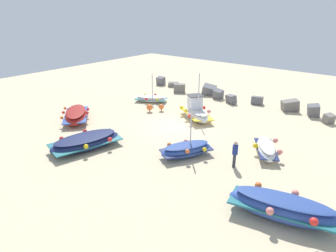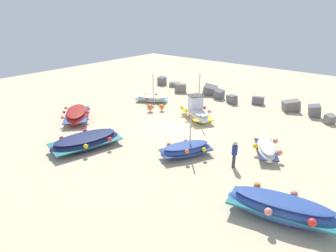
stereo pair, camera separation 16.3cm
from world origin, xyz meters
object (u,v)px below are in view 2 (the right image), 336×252
object	(u,v)px
fishing_boat_0	(266,149)
fishing_boat_2	(77,115)
fishing_boat_1	(186,150)
fishing_boat_3	(196,112)
mooring_buoy_0	(150,107)
mooring_buoy_1	(162,107)
fishing_boat_4	(152,99)
fishing_boat_5	(86,141)
fishing_boat_6	(281,208)
person_walking	(234,153)

from	to	relation	value
fishing_boat_0	fishing_boat_2	world-z (taller)	fishing_boat_2
fishing_boat_1	fishing_boat_3	size ratio (longest dim) A/B	0.85
fishing_boat_3	mooring_buoy_0	size ratio (longest dim) A/B	5.96
fishing_boat_2	mooring_buoy_1	size ratio (longest dim) A/B	6.83
fishing_boat_4	mooring_buoy_0	bearing A→B (deg)	102.44
mooring_buoy_0	mooring_buoy_1	distance (m)	1.07
fishing_boat_0	fishing_boat_1	xyz separation A→B (m)	(-3.80, -3.38, 0.04)
fishing_boat_5	fishing_boat_6	bearing A→B (deg)	109.19
fishing_boat_3	fishing_boat_4	size ratio (longest dim) A/B	1.23
fishing_boat_0	fishing_boat_6	size ratio (longest dim) A/B	0.67
fishing_boat_2	person_walking	distance (m)	13.83
fishing_boat_2	person_walking	size ratio (longest dim) A/B	2.65
person_walking	mooring_buoy_1	distance (m)	11.04
fishing_boat_1	fishing_boat_4	xyz separation A→B (m)	(-9.51, 7.13, -0.14)
fishing_boat_4	fishing_boat_1	bearing A→B (deg)	115.60
fishing_boat_2	mooring_buoy_1	bearing A→B (deg)	-82.77
fishing_boat_2	fishing_boat_4	xyz separation A→B (m)	(1.30, 7.77, -0.16)
fishing_boat_0	fishing_boat_3	xyz separation A→B (m)	(-7.22, 2.67, 0.19)
fishing_boat_4	person_walking	xyz separation A→B (m)	(12.45, -6.42, 0.62)
fishing_boat_0	mooring_buoy_0	xyz separation A→B (m)	(-11.38, 1.45, 0.00)
mooring_buoy_0	fishing_boat_2	bearing A→B (deg)	-120.62
mooring_buoy_1	fishing_boat_4	bearing A→B (deg)	150.59
fishing_boat_0	fishing_boat_3	bearing A→B (deg)	-140.86
fishing_boat_6	mooring_buoy_1	world-z (taller)	fishing_boat_6
mooring_buoy_1	fishing_boat_3	bearing A→B (deg)	6.28
person_walking	mooring_buoy_1	world-z (taller)	person_walking
fishing_boat_6	mooring_buoy_0	bearing A→B (deg)	141.61
fishing_boat_6	person_walking	bearing A→B (deg)	130.74
fishing_boat_3	fishing_boat_5	distance (m)	9.66
fishing_boat_0	mooring_buoy_1	distance (m)	10.95
fishing_boat_5	fishing_boat_4	bearing A→B (deg)	-146.82
fishing_boat_6	person_walking	size ratio (longest dim) A/B	3.02
fishing_boat_0	fishing_boat_1	world-z (taller)	fishing_boat_1
fishing_boat_1	mooring_buoy_0	world-z (taller)	fishing_boat_1
fishing_boat_1	person_walking	distance (m)	3.07
fishing_boat_5	fishing_boat_1	bearing A→B (deg)	133.26
fishing_boat_6	fishing_boat_0	bearing A→B (deg)	105.60
fishing_boat_5	mooring_buoy_1	size ratio (longest dim) A/B	7.90
fishing_boat_2	person_walking	world-z (taller)	person_walking
fishing_boat_0	fishing_boat_4	bearing A→B (deg)	-136.32
fishing_boat_0	fishing_boat_5	size ratio (longest dim) A/B	0.66
fishing_boat_0	fishing_boat_1	bearing A→B (deg)	-78.92
fishing_boat_2	fishing_boat_5	distance (m)	5.63
fishing_boat_4	person_walking	size ratio (longest dim) A/B	2.07
fishing_boat_4	fishing_boat_5	world-z (taller)	fishing_boat_4
fishing_boat_3	mooring_buoy_1	distance (m)	3.51
fishing_boat_0	mooring_buoy_1	bearing A→B (deg)	-132.62
fishing_boat_0	fishing_boat_2	distance (m)	15.15
fishing_boat_0	fishing_boat_6	xyz separation A→B (m)	(2.94, -5.50, 0.17)
person_walking	fishing_boat_6	bearing A→B (deg)	134.49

